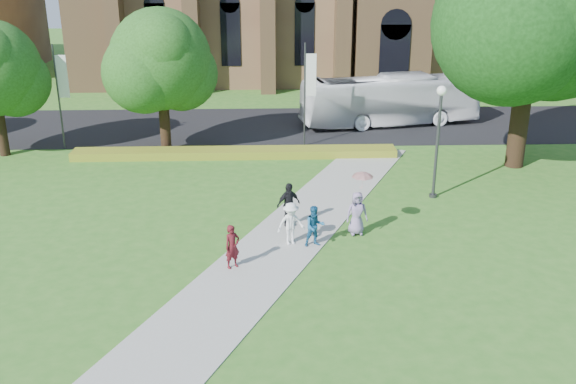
{
  "coord_description": "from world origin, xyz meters",
  "views": [
    {
      "loc": [
        -0.3,
        -21.22,
        10.68
      ],
      "look_at": [
        0.6,
        3.13,
        1.6
      ],
      "focal_mm": 40.0,
      "sensor_mm": 36.0,
      "label": 1
    }
  ],
  "objects_px": {
    "streetlamp": "(439,129)",
    "tour_coach": "(390,100)",
    "pedestrian_0": "(232,247)",
    "large_tree": "(534,4)"
  },
  "relations": [
    {
      "from": "large_tree",
      "to": "pedestrian_0",
      "type": "bearing_deg",
      "value": -141.91
    },
    {
      "from": "large_tree",
      "to": "pedestrian_0",
      "type": "xyz_separation_m",
      "value": [
        -14.53,
        -11.39,
        -7.51
      ]
    },
    {
      "from": "tour_coach",
      "to": "pedestrian_0",
      "type": "height_order",
      "value": "tour_coach"
    },
    {
      "from": "streetlamp",
      "to": "tour_coach",
      "type": "distance_m",
      "value": 13.65
    },
    {
      "from": "large_tree",
      "to": "tour_coach",
      "type": "bearing_deg",
      "value": 119.44
    },
    {
      "from": "streetlamp",
      "to": "large_tree",
      "type": "height_order",
      "value": "large_tree"
    },
    {
      "from": "pedestrian_0",
      "to": "tour_coach",
      "type": "bearing_deg",
      "value": 30.67
    },
    {
      "from": "tour_coach",
      "to": "pedestrian_0",
      "type": "xyz_separation_m",
      "value": [
        -9.42,
        -20.43,
        -0.8
      ]
    },
    {
      "from": "large_tree",
      "to": "pedestrian_0",
      "type": "height_order",
      "value": "large_tree"
    },
    {
      "from": "streetlamp",
      "to": "pedestrian_0",
      "type": "height_order",
      "value": "streetlamp"
    }
  ]
}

